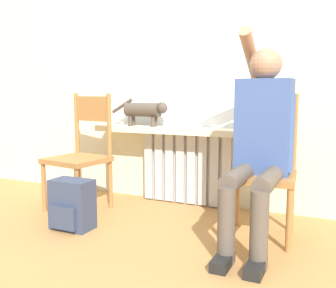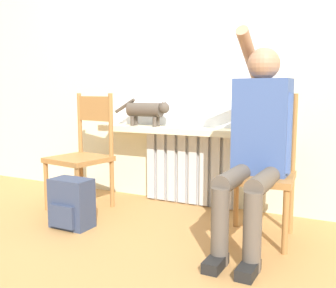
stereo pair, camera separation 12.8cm
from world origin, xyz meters
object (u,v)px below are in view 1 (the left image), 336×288
(person, at_px, (260,138))
(backpack, at_px, (72,205))
(cat, at_px, (145,110))
(chair_right, at_px, (263,167))
(chair_left, at_px, (81,152))

(person, bearing_deg, backpack, -166.14)
(cat, height_order, backpack, cat)
(person, height_order, cat, person)
(person, height_order, backpack, person)
(chair_right, bearing_deg, person, -93.14)
(cat, bearing_deg, chair_left, -134.89)
(chair_left, relative_size, person, 0.69)
(chair_right, xyz_separation_m, person, (0.01, -0.13, 0.21))
(person, xyz_separation_m, cat, (-1.08, 0.51, 0.13))
(chair_left, xyz_separation_m, chair_right, (1.46, 0.00, 0.00))
(chair_left, xyz_separation_m, backpack, (0.24, -0.43, -0.29))
(chair_right, height_order, backpack, chair_right)
(person, bearing_deg, chair_right, 92.32)
(person, distance_m, cat, 1.20)
(chair_left, bearing_deg, person, 3.42)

